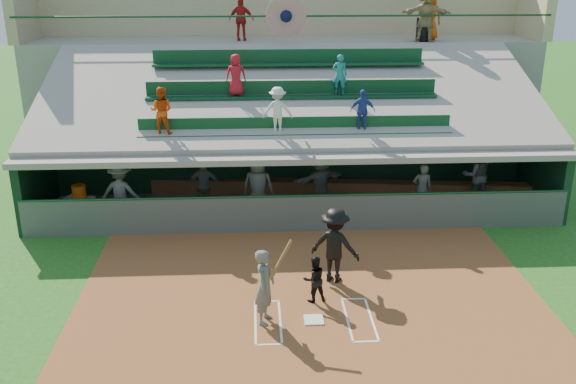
{
  "coord_description": "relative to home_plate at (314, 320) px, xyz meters",
  "views": [
    {
      "loc": [
        -1.25,
        -12.38,
        7.62
      ],
      "look_at": [
        -0.39,
        3.5,
        1.8
      ],
      "focal_mm": 40.0,
      "sensor_mm": 36.0,
      "label": 1
    }
  ],
  "objects": [
    {
      "name": "dirt_slab",
      "position": [
        0.0,
        0.5,
        -0.03
      ],
      "size": [
        11.0,
        9.0,
        0.02
      ],
      "primitive_type": "cube",
      "color": "brown",
      "rests_on": "ground"
    },
    {
      "name": "trash_bin",
      "position": [
        5.32,
        12.51,
        5.0
      ],
      "size": [
        0.58,
        0.58,
        0.87
      ],
      "primitive_type": "cylinder",
      "color": "black",
      "rests_on": "concourse_slab"
    },
    {
      "name": "dugout_bench",
      "position": [
        -0.14,
        8.12,
        0.25
      ],
      "size": [
        16.58,
        2.31,
        0.5
      ],
      "primitive_type": "cube",
      "rotation": [
        0.0,
        0.0,
        -0.11
      ],
      "color": "#975D37",
      "rests_on": "dugout_floor"
    },
    {
      "name": "concourse_staff_c",
      "position": [
        5.29,
        12.26,
        5.56
      ],
      "size": [
        1.94,
        1.15,
        1.99
      ],
      "primitive_type": "imported",
      "rotation": [
        0.0,
        0.0,
        2.81
      ],
      "color": "tan",
      "rests_on": "concourse_slab"
    },
    {
      "name": "water_cooler",
      "position": [
        -6.56,
        6.07,
        0.95
      ],
      "size": [
        0.41,
        0.41,
        0.41
      ],
      "primitive_type": "cylinder",
      "color": "#D1520C",
      "rests_on": "white_table"
    },
    {
      "name": "dugout_player_b",
      "position": [
        -2.84,
        6.69,
        0.87
      ],
      "size": [
        1.05,
        0.5,
        1.74
      ],
      "primitive_type": "imported",
      "rotation": [
        0.0,
        0.0,
        3.07
      ],
      "color": "#535550",
      "rests_on": "dugout_floor"
    },
    {
      "name": "ground",
      "position": [
        0.0,
        0.0,
        -0.04
      ],
      "size": [
        100.0,
        100.0,
        0.0
      ],
      "primitive_type": "plane",
      "color": "#1F5718",
      "rests_on": "ground"
    },
    {
      "name": "dugout_player_d",
      "position": [
        0.8,
        6.68,
        0.93
      ],
      "size": [
        1.79,
        1.2,
        1.85
      ],
      "primitive_type": "imported",
      "rotation": [
        0.0,
        0.0,
        3.56
      ],
      "color": "#60635E",
      "rests_on": "dugout_floor"
    },
    {
      "name": "dugout_player_e",
      "position": [
        3.93,
        6.11,
        0.82
      ],
      "size": [
        0.64,
        0.46,
        1.64
      ],
      "primitive_type": "imported",
      "rotation": [
        0.0,
        0.0,
        3.03
      ],
      "color": "#5E615B",
      "rests_on": "dugout_floor"
    },
    {
      "name": "dugout_player_c",
      "position": [
        -1.16,
        6.16,
        1.0
      ],
      "size": [
        1.08,
        0.82,
        1.98
      ],
      "primitive_type": "imported",
      "rotation": [
        0.0,
        0.0,
        2.92
      ],
      "color": "#545651",
      "rests_on": "dugout_floor"
    },
    {
      "name": "concourse_staff_a",
      "position": [
        -1.66,
        12.95,
        5.37
      ],
      "size": [
        0.98,
        0.49,
        1.61
      ],
      "primitive_type": "imported",
      "rotation": [
        0.0,
        0.0,
        3.04
      ],
      "color": "#AB1713",
      "rests_on": "concourse_slab"
    },
    {
      "name": "home_plate",
      "position": [
        0.0,
        0.0,
        0.0
      ],
      "size": [
        0.43,
        0.43,
        0.03
      ],
      "primitive_type": "cube",
      "color": "white",
      "rests_on": "dirt_slab"
    },
    {
      "name": "concourse_staff_b",
      "position": [
        5.6,
        12.76,
        5.47
      ],
      "size": [
        0.9,
        0.6,
        1.8
      ],
      "primitive_type": "imported",
      "rotation": [
        0.0,
        0.0,
        3.17
      ],
      "color": "#C8490B",
      "rests_on": "concourse_slab"
    },
    {
      "name": "concourse_slab",
      "position": [
        0.0,
        13.5,
        2.26
      ],
      "size": [
        20.0,
        3.0,
        4.6
      ],
      "primitive_type": "cube",
      "color": "gray",
      "rests_on": "ground"
    },
    {
      "name": "dugout_floor",
      "position": [
        0.0,
        6.75,
        -0.02
      ],
      "size": [
        16.0,
        3.5,
        0.04
      ],
      "primitive_type": "cube",
      "color": "gray",
      "rests_on": "ground"
    },
    {
      "name": "white_table",
      "position": [
        -6.63,
        6.05,
        0.38
      ],
      "size": [
        1.02,
        0.9,
        0.74
      ],
      "primitive_type": "cube",
      "rotation": [
        0.0,
        0.0,
        -0.36
      ],
      "color": "silver",
      "rests_on": "dugout_floor"
    },
    {
      "name": "home_umpire",
      "position": [
        0.68,
        1.89,
        0.94
      ],
      "size": [
        1.42,
        1.16,
        1.91
      ],
      "primitive_type": "imported",
      "rotation": [
        0.0,
        0.0,
        2.72
      ],
      "color": "black",
      "rests_on": "dirt_slab"
    },
    {
      "name": "dugout_player_a",
      "position": [
        -5.27,
        5.86,
        0.98
      ],
      "size": [
        1.35,
        0.9,
        1.94
      ],
      "primitive_type": "imported",
      "rotation": [
        0.0,
        0.0,
        2.99
      ],
      "color": "#555752",
      "rests_on": "dugout_floor"
    },
    {
      "name": "dugout_player_f",
      "position": [
        5.93,
        6.97,
        0.96
      ],
      "size": [
        0.93,
        0.73,
        1.91
      ],
      "primitive_type": "imported",
      "rotation": [
        0.0,
        0.0,
        3.15
      ],
      "color": "#5A5C57",
      "rests_on": "dugout_floor"
    },
    {
      "name": "grandstand",
      "position": [
        -0.01,
        10.51,
        2.23
      ],
      "size": [
        20.4,
        10.4,
        7.8
      ],
      "color": "#525752",
      "rests_on": "ground"
    },
    {
      "name": "batter_at_plate",
      "position": [
        -1.08,
        0.03,
        0.86
      ],
      "size": [
        0.91,
        0.78,
        1.95
      ],
      "color": "#50534E",
      "rests_on": "dirt_slab"
    },
    {
      "name": "catcher",
      "position": [
        0.08,
        0.88,
        0.55
      ],
      "size": [
        0.65,
        0.56,
        1.13
      ],
      "primitive_type": "imported",
      "rotation": [
        0.0,
        0.0,
        3.42
      ],
      "color": "black",
      "rests_on": "dirt_slab"
    },
    {
      "name": "batters_box_chalk",
      "position": [
        0.0,
        0.0,
        -0.01
      ],
      "size": [
        2.65,
        1.85,
        0.01
      ],
      "color": "silver",
      "rests_on": "dirt_slab"
    }
  ]
}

